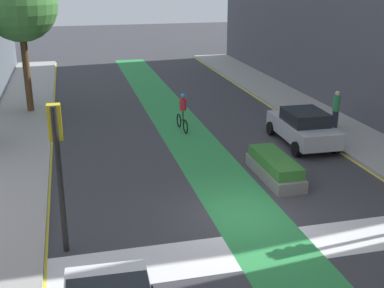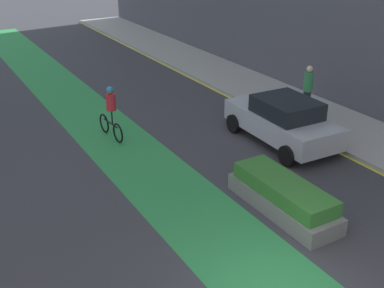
% 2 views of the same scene
% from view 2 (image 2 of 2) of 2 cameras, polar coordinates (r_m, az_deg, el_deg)
% --- Properties ---
extents(car_silver_right_far, '(2.12, 4.25, 1.57)m').
position_cam_2_polar(car_silver_right_far, '(16.32, 10.54, 2.76)').
color(car_silver_right_far, '#B2B7BF').
rests_on(car_silver_right_far, ground_plane).
extents(cyclist_in_lane, '(0.32, 1.73, 1.86)m').
position_cam_2_polar(cyclist_in_lane, '(16.54, -9.46, 3.77)').
color(cyclist_in_lane, black).
rests_on(cyclist_in_lane, ground_plane).
extents(pedestrian_sidewalk_right_a, '(0.34, 0.34, 1.79)m').
position_cam_2_polar(pedestrian_sidewalk_right_a, '(18.81, 13.36, 6.32)').
color(pedestrian_sidewalk_right_a, '#262638').
rests_on(pedestrian_sidewalk_right_a, sidewalk_right).
extents(median_planter, '(1.11, 3.31, 0.85)m').
position_cam_2_polar(median_planter, '(12.63, 10.59, -6.05)').
color(median_planter, slate).
rests_on(median_planter, ground_plane).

